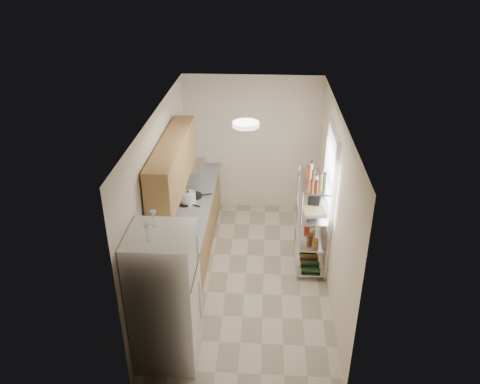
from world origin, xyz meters
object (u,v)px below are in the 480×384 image
Objects in this scene: cutting_board at (314,209)px; espresso_machine at (314,195)px; rice_cooker at (188,198)px; refrigerator at (165,298)px; frying_pan_large at (185,203)px.

cutting_board is 1.38× the size of espresso_machine.
rice_cooker is at bearing -174.87° from espresso_machine.
refrigerator reaches higher than frying_pan_large.
espresso_machine is (1.99, -0.08, 0.17)m from rice_cooker.
refrigerator is 2.93m from espresso_machine.
espresso_machine reaches higher than rice_cooker.
frying_pan_large is at bearing -174.20° from espresso_machine.
frying_pan_large is (-0.05, -0.02, -0.08)m from rice_cooker.
rice_cooker is 0.80× the size of espresso_machine.
rice_cooker is 2.00m from espresso_machine.
rice_cooker is (-0.09, 2.29, 0.10)m from refrigerator.
refrigerator reaches higher than espresso_machine.
refrigerator is at bearing -133.17° from cutting_board.
frying_pan_large is (-0.14, 2.27, 0.02)m from refrigerator.
refrigerator is 2.76m from cutting_board.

